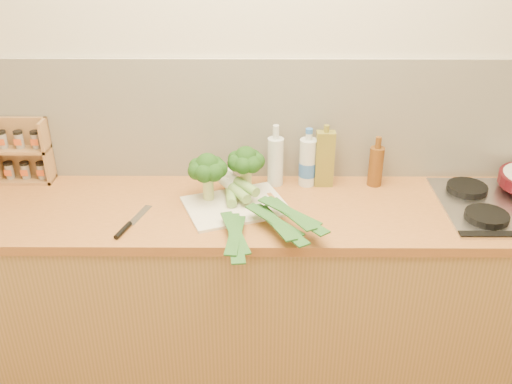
# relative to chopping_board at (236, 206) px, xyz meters

# --- Properties ---
(room_shell) EXTENTS (3.50, 3.50, 3.50)m
(room_shell) POSITION_rel_chopping_board_xyz_m (0.12, 0.30, 0.26)
(room_shell) COLOR beige
(room_shell) RESTS_ON ground
(counter) EXTENTS (3.20, 0.62, 0.90)m
(counter) POSITION_rel_chopping_board_xyz_m (0.12, 0.01, -0.46)
(counter) COLOR #B08349
(counter) RESTS_ON ground
(chopping_board) EXTENTS (0.48, 0.42, 0.01)m
(chopping_board) POSITION_rel_chopping_board_xyz_m (0.00, 0.00, 0.00)
(chopping_board) COLOR white
(chopping_board) RESTS_ON counter
(broccoli_left) EXTENTS (0.16, 0.17, 0.21)m
(broccoli_left) POSITION_rel_chopping_board_xyz_m (-0.12, 0.05, 0.14)
(broccoli_left) COLOR #B8C673
(broccoli_left) RESTS_ON chopping_board
(broccoli_right) EXTENTS (0.16, 0.16, 0.21)m
(broccoli_right) POSITION_rel_chopping_board_xyz_m (0.04, 0.12, 0.15)
(broccoli_right) COLOR #B8C673
(broccoli_right) RESTS_ON chopping_board
(leek_front) EXTENTS (0.13, 0.73, 0.04)m
(leek_front) POSITION_rel_chopping_board_xyz_m (-0.02, -0.02, 0.03)
(leek_front) COLOR white
(leek_front) RESTS_ON chopping_board
(leek_mid) EXTENTS (0.36, 0.55, 0.04)m
(leek_mid) POSITION_rel_chopping_board_xyz_m (0.06, -0.05, 0.05)
(leek_mid) COLOR white
(leek_mid) RESTS_ON chopping_board
(leek_back) EXTENTS (0.43, 0.53, 0.04)m
(leek_back) POSITION_rel_chopping_board_xyz_m (0.09, -0.02, 0.07)
(leek_back) COLOR white
(leek_back) RESTS_ON chopping_board
(chefs_knife) EXTENTS (0.10, 0.27, 0.02)m
(chefs_knife) POSITION_rel_chopping_board_xyz_m (-0.41, -0.17, 0.00)
(chefs_knife) COLOR silver
(chefs_knife) RESTS_ON counter
(spice_rack) EXTENTS (0.24, 0.10, 0.29)m
(spice_rack) POSITION_rel_chopping_board_xyz_m (-0.95, 0.25, 0.12)
(spice_rack) COLOR #B2784C
(spice_rack) RESTS_ON counter
(oil_tin) EXTENTS (0.08, 0.05, 0.28)m
(oil_tin) POSITION_rel_chopping_board_xyz_m (0.38, 0.21, 0.12)
(oil_tin) COLOR olive
(oil_tin) RESTS_ON counter
(glass_bottle) EXTENTS (0.07, 0.07, 0.28)m
(glass_bottle) POSITION_rel_chopping_board_xyz_m (0.17, 0.21, 0.11)
(glass_bottle) COLOR silver
(glass_bottle) RESTS_ON counter
(amber_bottle) EXTENTS (0.06, 0.06, 0.23)m
(amber_bottle) POSITION_rel_chopping_board_xyz_m (0.61, 0.21, 0.09)
(amber_bottle) COLOR #603612
(amber_bottle) RESTS_ON counter
(water_bottle) EXTENTS (0.08, 0.08, 0.24)m
(water_bottle) POSITION_rel_chopping_board_xyz_m (0.31, 0.21, 0.09)
(water_bottle) COLOR silver
(water_bottle) RESTS_ON counter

